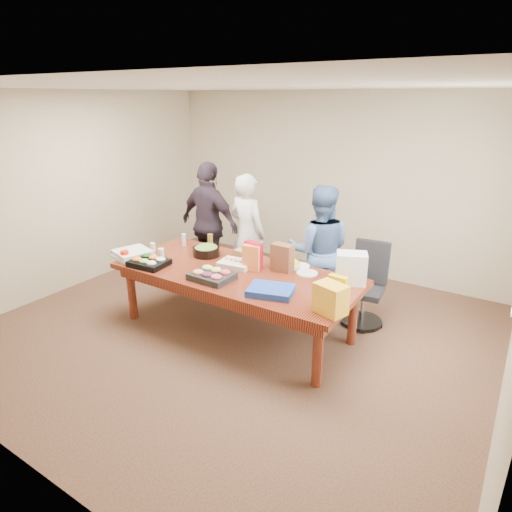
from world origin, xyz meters
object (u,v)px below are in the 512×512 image
Objects in this scene: conference_table at (236,301)px; person_center at (247,233)px; person_right at (319,251)px; sheet_cake at (236,264)px; office_chair at (364,287)px; salad_bowl at (206,251)px.

person_center is at bearing 117.50° from conference_table.
conference_table is 1.21m from person_right.
person_center reaches higher than sheet_cake.
office_chair is 1.55m from sheet_cake.
office_chair reaches higher than sheet_cake.
person_center reaches higher than salad_bowl.
office_chair is 1.96m from salad_bowl.
office_chair is 0.70m from person_right.
person_center is (-0.56, 1.07, 0.45)m from conference_table.
salad_bowl is at bearing -164.86° from office_chair.
sheet_cake is at bearing 126.31° from person_center.
person_center reaches higher than person_right.
sheet_cake is at bearing -153.51° from office_chair.
conference_table is at bearing -148.01° from office_chair.
salad_bowl reaches higher than sheet_cake.
conference_table is 1.29m from person_center.
office_chair is 2.61× the size of sheet_cake.
person_center is (-1.75, 0.13, 0.34)m from office_chair.
person_right is at bearing 59.56° from conference_table.
person_right is (1.13, -0.09, -0.01)m from person_center.
person_center is at bearing 109.36° from sheet_cake.
person_right is at bearing 170.74° from office_chair.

